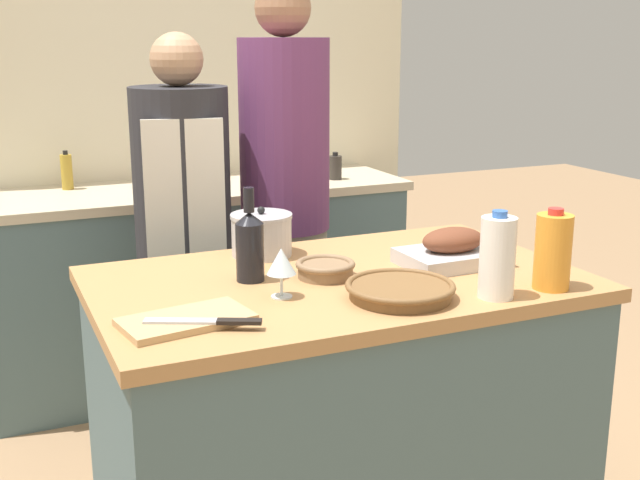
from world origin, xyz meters
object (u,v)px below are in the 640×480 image
object	(u,v)px
condiment_bottle_short	(188,164)
condiment_bottle_extra	(335,167)
condiment_bottle_tall	(67,172)
wine_glass_left	(281,262)
knife_chef	(207,321)
stock_pot	(262,234)
wine_bottle_green	(250,244)
juice_jug	(553,251)
cutting_board	(186,320)
mixing_bowl	(325,268)
milk_jug	(497,257)
person_cook_guest	(285,194)
person_cook_aproned	(184,234)
roasting_pan	(452,251)
wicker_basket	(400,290)

from	to	relation	value
condiment_bottle_short	condiment_bottle_extra	size ratio (longest dim) A/B	1.47
condiment_bottle_extra	condiment_bottle_tall	bearing A→B (deg)	168.13
wine_glass_left	knife_chef	size ratio (longest dim) A/B	0.51
stock_pot	wine_bottle_green	world-z (taller)	wine_bottle_green
stock_pot	juice_jug	distance (m)	0.89
cutting_board	mixing_bowl	world-z (taller)	mixing_bowl
milk_jug	condiment_bottle_tall	size ratio (longest dim) A/B	1.35
knife_chef	condiment_bottle_extra	world-z (taller)	condiment_bottle_extra
milk_jug	condiment_bottle_tall	distance (m)	2.19
mixing_bowl	person_cook_guest	distance (m)	0.86
juice_jug	milk_jug	world-z (taller)	milk_jug
wine_bottle_green	person_cook_aproned	bearing A→B (deg)	89.98
condiment_bottle_tall	milk_jug	bearing A→B (deg)	-67.17
roasting_pan	wicker_basket	xyz separation A→B (m)	(-0.30, -0.22, -0.02)
roasting_pan	person_cook_aproned	size ratio (longest dim) A/B	0.19
juice_jug	wine_glass_left	size ratio (longest dim) A/B	1.67
milk_jug	person_cook_aproned	distance (m)	1.28
person_cook_aproned	roasting_pan	bearing A→B (deg)	-43.10
wine_glass_left	condiment_bottle_short	world-z (taller)	condiment_bottle_short
wicker_basket	stock_pot	size ratio (longest dim) A/B	1.50
roasting_pan	stock_pot	bearing A→B (deg)	145.70
milk_jug	wine_glass_left	bearing A→B (deg)	156.23
person_cook_aproned	condiment_bottle_tall	bearing A→B (deg)	120.34
stock_pot	person_cook_aproned	world-z (taller)	person_cook_aproned
condiment_bottle_tall	condiment_bottle_short	xyz separation A→B (m)	(0.53, -0.07, 0.01)
wine_glass_left	person_cook_aproned	size ratio (longest dim) A/B	0.08
stock_pot	wine_bottle_green	xyz separation A→B (m)	(-0.12, -0.24, 0.04)
wine_glass_left	knife_chef	xyz separation A→B (m)	(-0.25, -0.15, -0.07)
juice_jug	mixing_bowl	bearing A→B (deg)	146.68
cutting_board	stock_pot	size ratio (longest dim) A/B	1.70
mixing_bowl	condiment_bottle_extra	xyz separation A→B (m)	(0.69, 1.42, 0.04)
wine_bottle_green	knife_chef	xyz separation A→B (m)	(-0.22, -0.33, -0.08)
stock_pot	cutting_board	bearing A→B (deg)	-126.41
cutting_board	person_cook_aproned	size ratio (longest dim) A/B	0.21
milk_jug	mixing_bowl	bearing A→B (deg)	134.36
cutting_board	juice_jug	world-z (taller)	juice_jug
knife_chef	milk_jug	bearing A→B (deg)	-5.51
stock_pot	person_cook_guest	distance (m)	0.60
condiment_bottle_tall	person_cook_aproned	bearing A→B (deg)	-70.60
mixing_bowl	person_cook_aproned	xyz separation A→B (m)	(-0.21, 0.81, -0.06)
cutting_board	condiment_bottle_extra	xyz separation A→B (m)	(1.15, 1.63, 0.05)
condiment_bottle_tall	condiment_bottle_extra	world-z (taller)	condiment_bottle_tall
wicker_basket	person_cook_guest	size ratio (longest dim) A/B	0.16
wine_bottle_green	wine_glass_left	world-z (taller)	wine_bottle_green
condiment_bottle_short	condiment_bottle_extra	bearing A→B (deg)	-15.09
condiment_bottle_extra	juice_jug	bearing A→B (deg)	-95.37
milk_jug	knife_chef	size ratio (longest dim) A/B	0.89
wicker_basket	person_cook_aproned	size ratio (longest dim) A/B	0.18
wine_glass_left	condiment_bottle_short	bearing A→B (deg)	83.27
roasting_pan	milk_jug	size ratio (longest dim) A/B	1.33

